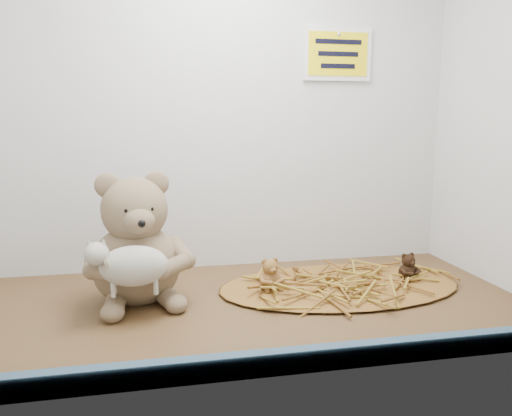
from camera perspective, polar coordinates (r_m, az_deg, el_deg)
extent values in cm
cube|color=#472B18|center=(106.21, -1.37, -11.05)|extent=(120.00, 60.00, 0.40)
cube|color=silver|center=(128.97, -3.85, 13.02)|extent=(120.00, 0.40, 90.00)
cube|color=#365268|center=(79.71, 2.43, -17.14)|extent=(119.28, 2.20, 3.60)
ellipsoid|color=brown|center=(118.23, 9.62, -8.69)|extent=(56.78, 32.97, 1.10)
cube|color=yellow|center=(136.57, 9.29, 16.96)|extent=(16.00, 1.20, 11.00)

